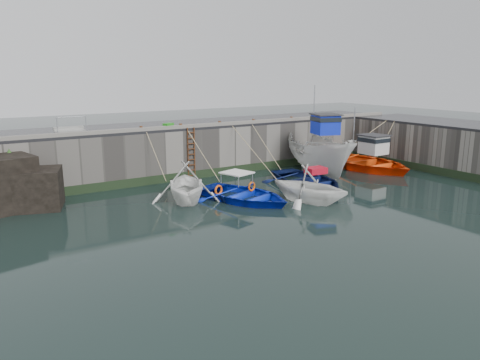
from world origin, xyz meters
TOP-DOWN VIEW (x-y plane):
  - ground at (0.00, 0.00)m, footprint 120.00×120.00m
  - quay_back at (0.00, 12.50)m, footprint 30.00×5.00m
  - quay_right at (14.50, 2.50)m, footprint 5.00×15.00m
  - road_back at (0.00, 12.50)m, footprint 30.00×5.00m
  - road_right at (14.50, 2.50)m, footprint 5.00×15.00m
  - kerb_back at (0.00, 10.15)m, footprint 30.00×0.30m
  - algae_back at (0.00, 9.96)m, footprint 30.00×0.08m
  - algae_right at (11.96, 2.50)m, footprint 0.08×15.00m
  - ladder at (-2.00, 9.91)m, footprint 0.51×0.08m
  - boat_near_white at (-4.44, 5.75)m, footprint 5.27×5.58m
  - boat_near_white_rope at (-4.44, 9.12)m, footprint 0.04×3.13m
  - boat_near_blue at (-1.95, 4.09)m, footprint 5.21×6.25m
  - boat_near_blue_rope at (-1.95, 8.29)m, footprint 0.04×4.29m
  - boat_near_blacktrim at (0.71, 2.13)m, footprint 4.83×5.18m
  - boat_near_blacktrim_rope at (0.71, 7.31)m, footprint 0.04×5.97m
  - boat_near_navy at (2.91, 4.84)m, footprint 4.55×6.01m
  - boat_near_navy_rope at (2.91, 8.67)m, footprint 0.04×3.72m
  - boat_far_white at (6.06, 7.22)m, footprint 5.00×8.17m
  - boat_far_orange at (9.50, 6.41)m, footprint 5.21×7.20m
  - fish_crate at (-3.25, 10.38)m, footprint 0.69×0.56m
  - railing at (-8.75, 11.25)m, footprint 1.60×1.05m
  - bollard_a at (-5.00, 10.25)m, footprint 0.18×0.18m
  - bollard_b at (-2.50, 10.25)m, footprint 0.18×0.18m
  - bollard_c at (0.20, 10.25)m, footprint 0.18×0.18m
  - bollard_d at (2.80, 10.25)m, footprint 0.18×0.18m
  - bollard_e at (6.00, 10.25)m, footprint 0.18×0.18m

SIDE VIEW (x-z plane):
  - ground at x=0.00m, z-range 0.00..0.00m
  - boat_near_white at x=-4.44m, z-range -1.16..1.16m
  - boat_near_white_rope at x=-4.44m, z-range -1.55..1.55m
  - boat_near_blue at x=-1.95m, z-range -0.56..0.56m
  - boat_near_blue_rope at x=-1.95m, z-range -1.55..1.55m
  - boat_near_blacktrim at x=0.71m, z-range -1.11..1.11m
  - boat_near_blacktrim_rope at x=0.71m, z-range -1.55..1.55m
  - boat_near_navy at x=2.91m, z-range -0.59..0.59m
  - boat_near_navy_rope at x=2.91m, z-range -1.55..1.55m
  - algae_back at x=0.00m, z-range 0.00..0.50m
  - algae_right at x=11.96m, z-range 0.00..0.50m
  - boat_far_orange at x=9.50m, z-range -1.76..2.71m
  - boat_far_white at x=6.06m, z-range -1.74..4.22m
  - quay_back at x=0.00m, z-range 0.00..3.00m
  - quay_right at x=14.50m, z-range 0.00..3.00m
  - ladder at x=-2.00m, z-range -0.01..3.19m
  - road_back at x=0.00m, z-range 3.00..3.16m
  - road_right at x=14.50m, z-range 3.00..3.16m
  - kerb_back at x=0.00m, z-range 3.16..3.36m
  - bollard_a at x=-5.00m, z-range 3.16..3.44m
  - bollard_b at x=-2.50m, z-range 3.16..3.44m
  - bollard_c at x=0.20m, z-range 3.16..3.44m
  - bollard_d at x=2.80m, z-range 3.16..3.44m
  - bollard_e at x=6.00m, z-range 3.16..3.44m
  - fish_crate at x=-3.25m, z-range 3.16..3.49m
  - railing at x=-8.75m, z-range 2.86..3.86m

